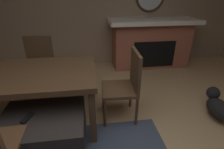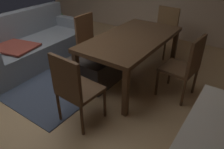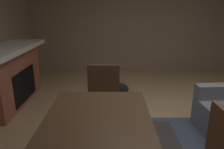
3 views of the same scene
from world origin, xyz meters
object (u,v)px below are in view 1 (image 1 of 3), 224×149
fireplace (150,43)px  dining_table (18,79)px  dining_chair_south (39,62)px  dining_chair_west (126,82)px  tv_remote (27,118)px  ottoman_coffee_table (45,133)px  small_dog (217,106)px

fireplace → dining_table: 2.80m
dining_chair_south → dining_chair_west: size_ratio=1.00×
tv_remote → ottoman_coffee_table: bearing=-153.4°
ottoman_coffee_table → dining_chair_south: size_ratio=0.90×
fireplace → dining_chair_west: fireplace is taller
dining_chair_west → tv_remote: bearing=22.2°
dining_chair_west → fireplace: bearing=-118.1°
tv_remote → dining_table: (0.19, -0.45, 0.22)m
ottoman_coffee_table → dining_chair_west: dining_chair_west is taller
dining_chair_south → dining_chair_west: bearing=145.8°
dining_chair_west → small_dog: size_ratio=1.91×
ottoman_coffee_table → small_dog: (-2.17, -0.22, -0.03)m
dining_chair_south → small_dog: (-2.48, 1.07, -0.33)m
fireplace → small_dog: bearing=98.4°
dining_chair_south → dining_chair_west: same height
dining_table → small_dog: bearing=175.1°
fireplace → small_dog: fireplace is taller
ottoman_coffee_table → fireplace: bearing=-131.2°
dining_table → dining_chair_south: (-0.01, -0.86, -0.14)m
fireplace → tv_remote: 2.96m
fireplace → dining_chair_south: (2.19, 0.86, -0.01)m
tv_remote → dining_chair_south: 1.32m
tv_remote → dining_chair_west: 1.18m
ottoman_coffee_table → dining_chair_south: 1.37m
dining_table → dining_chair_south: size_ratio=1.91×
fireplace → ottoman_coffee_table: (1.89, 2.16, -0.31)m
dining_chair_south → ottoman_coffee_table: bearing=103.4°
ottoman_coffee_table → tv_remote: tv_remote is taller
tv_remote → small_dog: tv_remote is taller
ottoman_coffee_table → dining_table: (0.32, -0.44, 0.45)m
ottoman_coffee_table → dining_chair_south: (0.31, -1.30, 0.30)m
tv_remote → small_dog: (-2.30, -0.23, -0.26)m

